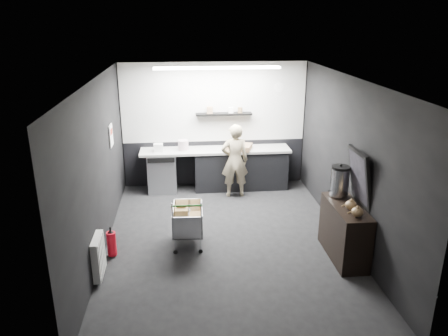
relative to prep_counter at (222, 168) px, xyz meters
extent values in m
plane|color=black|center=(-0.14, -2.42, -0.46)|extent=(5.50, 5.50, 0.00)
plane|color=white|center=(-0.14, -2.42, 2.24)|extent=(5.50, 5.50, 0.00)
plane|color=black|center=(-0.14, 0.33, 0.89)|extent=(5.50, 0.00, 5.50)
plane|color=black|center=(-0.14, -5.17, 0.89)|extent=(5.50, 0.00, 5.50)
plane|color=black|center=(-2.14, -2.42, 0.89)|extent=(0.00, 5.50, 5.50)
plane|color=black|center=(1.86, -2.42, 0.89)|extent=(0.00, 5.50, 5.50)
cube|color=silver|center=(-0.14, 0.31, 1.39)|extent=(3.95, 0.02, 1.70)
cube|color=black|center=(-0.14, 0.31, 0.04)|extent=(3.95, 0.02, 1.00)
cube|color=black|center=(0.06, 0.20, 1.16)|extent=(1.20, 0.22, 0.04)
cylinder|color=white|center=(1.26, 0.30, 1.69)|extent=(0.20, 0.03, 0.20)
cube|color=white|center=(-2.12, -1.12, 1.09)|extent=(0.02, 0.30, 0.40)
cube|color=red|center=(-2.11, -1.12, 1.16)|extent=(0.02, 0.22, 0.10)
cube|color=white|center=(-2.08, -3.32, -0.11)|extent=(0.10, 0.50, 0.60)
cube|color=white|center=(-0.14, -0.57, 2.21)|extent=(2.40, 0.20, 0.04)
cube|color=black|center=(0.41, 0.00, -0.03)|extent=(2.00, 0.56, 0.85)
cube|color=#ABABA6|center=(-0.14, 0.00, 0.42)|extent=(3.20, 0.60, 0.05)
cube|color=#9EA0A5|center=(-1.29, 0.00, -0.03)|extent=(0.60, 0.58, 0.85)
cube|color=black|center=(-1.29, -0.30, 0.32)|extent=(0.56, 0.02, 0.10)
imported|color=beige|center=(0.23, -0.45, 0.32)|extent=(0.57, 0.38, 1.55)
cube|color=silver|center=(-0.78, -2.42, -0.19)|extent=(0.51, 0.76, 0.02)
cube|color=silver|center=(-1.01, -2.42, 0.00)|extent=(0.05, 0.74, 0.39)
cube|color=silver|center=(-0.55, -2.42, 0.00)|extent=(0.05, 0.74, 0.39)
cube|color=silver|center=(-0.78, -2.78, 0.00)|extent=(0.48, 0.04, 0.39)
cube|color=silver|center=(-0.78, -2.06, 0.00)|extent=(0.48, 0.04, 0.39)
cylinder|color=silver|center=(-0.98, -2.75, -0.31)|extent=(0.02, 0.02, 0.26)
cylinder|color=silver|center=(-0.58, -2.75, -0.31)|extent=(0.02, 0.02, 0.26)
cylinder|color=silver|center=(-0.98, -2.09, -0.31)|extent=(0.02, 0.02, 0.26)
cylinder|color=silver|center=(-0.58, -2.09, -0.31)|extent=(0.02, 0.02, 0.26)
cylinder|color=#278424|center=(-0.78, -2.84, 0.41)|extent=(0.48, 0.05, 0.03)
cube|color=olive|center=(-0.89, -2.34, -0.01)|extent=(0.22, 0.27, 0.33)
cube|color=olive|center=(-0.66, -2.53, -0.03)|extent=(0.20, 0.25, 0.30)
cylinder|color=black|center=(-0.98, -2.75, -0.42)|extent=(0.07, 0.03, 0.07)
cylinder|color=black|center=(-0.98, -2.09, -0.42)|extent=(0.07, 0.03, 0.07)
cylinder|color=black|center=(-0.58, -2.75, -0.42)|extent=(0.07, 0.03, 0.07)
cylinder|color=black|center=(-0.58, -2.09, -0.42)|extent=(0.07, 0.03, 0.07)
cube|color=black|center=(1.63, -3.08, -0.02)|extent=(0.43, 1.16, 0.87)
cylinder|color=silver|center=(1.63, -2.69, 0.65)|extent=(0.29, 0.29, 0.44)
cylinder|color=black|center=(1.63, -2.69, 0.90)|extent=(0.29, 0.29, 0.04)
sphere|color=black|center=(1.63, -2.69, 0.93)|extent=(0.05, 0.05, 0.05)
ellipsoid|color=brown|center=(1.63, -3.22, 0.49)|extent=(0.17, 0.17, 0.14)
ellipsoid|color=brown|center=(1.63, -3.46, 0.49)|extent=(0.17, 0.17, 0.14)
cube|color=black|center=(1.80, -3.03, 0.85)|extent=(0.20, 0.68, 0.87)
cube|color=black|center=(1.78, -3.03, 0.85)|extent=(0.14, 0.58, 0.74)
cylinder|color=red|center=(-1.99, -2.72, -0.24)|extent=(0.15, 0.15, 0.39)
cone|color=black|center=(-1.99, -2.72, -0.02)|extent=(0.10, 0.10, 0.06)
cylinder|color=black|center=(-1.99, -2.72, 0.02)|extent=(0.03, 0.03, 0.06)
cube|color=#93714E|center=(0.36, -0.05, 0.50)|extent=(0.64, 0.56, 0.11)
cylinder|color=beige|center=(-0.82, 0.00, 0.55)|extent=(0.22, 0.22, 0.22)
cube|color=white|center=(-1.34, -0.05, 0.53)|extent=(0.19, 0.15, 0.17)
camera|label=1|loc=(-0.82, -8.93, 3.13)|focal=35.00mm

